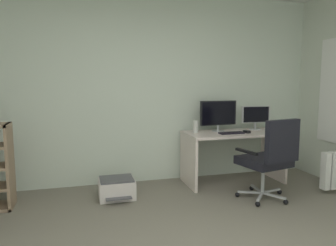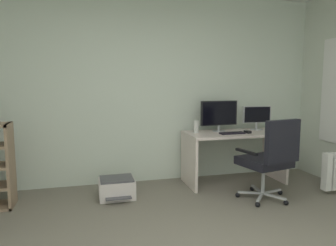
# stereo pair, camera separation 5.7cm
# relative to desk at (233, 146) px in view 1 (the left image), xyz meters

# --- Properties ---
(wall_back) EXTENTS (5.32, 0.10, 2.68)m
(wall_back) POSITION_rel_desk_xyz_m (-1.29, 0.44, 0.81)
(wall_back) COLOR silver
(wall_back) RESTS_ON ground
(desk) EXTENTS (1.38, 0.66, 0.73)m
(desk) POSITION_rel_desk_xyz_m (0.00, 0.00, 0.00)
(desk) COLOR silver
(desk) RESTS_ON ground
(monitor_main) EXTENTS (0.57, 0.18, 0.44)m
(monitor_main) POSITION_rel_desk_xyz_m (-0.18, 0.13, 0.45)
(monitor_main) COLOR #B2B5B7
(monitor_main) RESTS_ON desk
(monitor_secondary) EXTENTS (0.44, 0.18, 0.35)m
(monitor_secondary) POSITION_rel_desk_xyz_m (0.42, 0.13, 0.41)
(monitor_secondary) COLOR #B2B5B7
(monitor_secondary) RESTS_ON desk
(keyboard) EXTENTS (0.34, 0.14, 0.02)m
(keyboard) POSITION_rel_desk_xyz_m (-0.10, -0.13, 0.21)
(keyboard) COLOR black
(keyboard) RESTS_ON desk
(computer_mouse) EXTENTS (0.08, 0.11, 0.03)m
(computer_mouse) POSITION_rel_desk_xyz_m (0.14, -0.12, 0.21)
(computer_mouse) COLOR black
(computer_mouse) RESTS_ON desk
(desktop_speaker) EXTENTS (0.07, 0.07, 0.17)m
(desktop_speaker) POSITION_rel_desk_xyz_m (-0.54, 0.08, 0.28)
(desktop_speaker) COLOR silver
(desktop_speaker) RESTS_ON desk
(office_chair) EXTENTS (0.66, 0.69, 1.01)m
(office_chair) POSITION_rel_desk_xyz_m (0.07, -0.80, 0.02)
(office_chair) COLOR #B7BABC
(office_chair) RESTS_ON ground
(printer) EXTENTS (0.43, 0.44, 0.25)m
(printer) POSITION_rel_desk_xyz_m (-1.68, -0.21, -0.41)
(printer) COLOR silver
(printer) RESTS_ON ground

